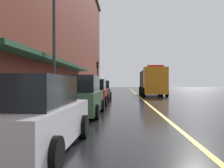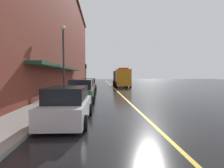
{
  "view_description": "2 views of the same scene",
  "coord_description": "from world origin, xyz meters",
  "px_view_note": "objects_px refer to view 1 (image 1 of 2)",
  "views": [
    {
      "loc": [
        -1.86,
        -4.29,
        1.54
      ],
      "look_at": [
        -2.92,
        21.52,
        1.39
      ],
      "focal_mm": 39.84,
      "sensor_mm": 36.0,
      "label": 1
    },
    {
      "loc": [
        -2.42,
        -7.15,
        2.27
      ],
      "look_at": [
        -0.57,
        18.32,
        0.88
      ],
      "focal_mm": 27.88,
      "sensor_mm": 36.0,
      "label": 2
    }
  ],
  "objects_px": {
    "utility_truck": "(152,82)",
    "street_lamp_left": "(54,35)",
    "parking_meter_0": "(85,88)",
    "parked_car_2": "(93,93)",
    "parked_car_0": "(30,116)",
    "parked_car_1": "(79,97)",
    "parked_car_3": "(101,90)",
    "parking_meter_1": "(77,89)",
    "traffic_light_near": "(98,71)"
  },
  "relations": [
    {
      "from": "utility_truck",
      "to": "street_lamp_left",
      "type": "relative_size",
      "value": 1.23
    },
    {
      "from": "parking_meter_0",
      "to": "street_lamp_left",
      "type": "bearing_deg",
      "value": -94.05
    },
    {
      "from": "parking_meter_0",
      "to": "parked_car_2",
      "type": "bearing_deg",
      "value": -76.03
    },
    {
      "from": "parked_car_0",
      "to": "parked_car_1",
      "type": "relative_size",
      "value": 0.93
    },
    {
      "from": "parked_car_1",
      "to": "parking_meter_0",
      "type": "height_order",
      "value": "parked_car_1"
    },
    {
      "from": "parked_car_0",
      "to": "parked_car_3",
      "type": "distance_m",
      "value": 17.95
    },
    {
      "from": "parked_car_3",
      "to": "parking_meter_1",
      "type": "distance_m",
      "value": 4.56
    },
    {
      "from": "parking_meter_1",
      "to": "parked_car_0",
      "type": "bearing_deg",
      "value": -84.01
    },
    {
      "from": "street_lamp_left",
      "to": "parked_car_1",
      "type": "bearing_deg",
      "value": -56.32
    },
    {
      "from": "parked_car_1",
      "to": "parked_car_3",
      "type": "relative_size",
      "value": 1.1
    },
    {
      "from": "street_lamp_left",
      "to": "parked_car_3",
      "type": "bearing_deg",
      "value": 76.74
    },
    {
      "from": "utility_truck",
      "to": "street_lamp_left",
      "type": "height_order",
      "value": "street_lamp_left"
    },
    {
      "from": "traffic_light_near",
      "to": "street_lamp_left",
      "type": "bearing_deg",
      "value": -91.92
    },
    {
      "from": "parked_car_2",
      "to": "parked_car_0",
      "type": "bearing_deg",
      "value": 179.91
    },
    {
      "from": "parked_car_1",
      "to": "parking_meter_1",
      "type": "relative_size",
      "value": 3.56
    },
    {
      "from": "parked_car_3",
      "to": "street_lamp_left",
      "type": "distance_m",
      "value": 9.61
    },
    {
      "from": "parking_meter_0",
      "to": "traffic_light_near",
      "type": "distance_m",
      "value": 11.4
    },
    {
      "from": "parking_meter_1",
      "to": "parked_car_3",
      "type": "bearing_deg",
      "value": 71.53
    },
    {
      "from": "parked_car_3",
      "to": "parking_meter_0",
      "type": "distance_m",
      "value": 1.48
    },
    {
      "from": "parked_car_1",
      "to": "parking_meter_1",
      "type": "distance_m",
      "value": 7.59
    },
    {
      "from": "parked_car_0",
      "to": "parking_meter_0",
      "type": "relative_size",
      "value": 3.31
    },
    {
      "from": "parked_car_2",
      "to": "parking_meter_0",
      "type": "bearing_deg",
      "value": 13.87
    },
    {
      "from": "parked_car_0",
      "to": "parked_car_1",
      "type": "distance_m",
      "value": 6.19
    },
    {
      "from": "parked_car_0",
      "to": "parked_car_1",
      "type": "bearing_deg",
      "value": 1.17
    },
    {
      "from": "parked_car_2",
      "to": "parking_meter_1",
      "type": "xyz_separation_m",
      "value": [
        -1.43,
        1.61,
        0.23
      ]
    },
    {
      "from": "utility_truck",
      "to": "parked_car_0",
      "type": "bearing_deg",
      "value": -12.41
    },
    {
      "from": "parked_car_2",
      "to": "parked_car_3",
      "type": "bearing_deg",
      "value": -0.26
    },
    {
      "from": "parked_car_2",
      "to": "parked_car_3",
      "type": "distance_m",
      "value": 5.93
    },
    {
      "from": "parked_car_0",
      "to": "utility_truck",
      "type": "distance_m",
      "value": 25.57
    },
    {
      "from": "parked_car_3",
      "to": "street_lamp_left",
      "type": "relative_size",
      "value": 0.62
    },
    {
      "from": "parked_car_1",
      "to": "utility_truck",
      "type": "height_order",
      "value": "utility_truck"
    },
    {
      "from": "parked_car_2",
      "to": "parked_car_3",
      "type": "xyz_separation_m",
      "value": [
        0.02,
        5.93,
        -0.02
      ]
    },
    {
      "from": "utility_truck",
      "to": "street_lamp_left",
      "type": "distance_m",
      "value": 17.65
    },
    {
      "from": "utility_truck",
      "to": "traffic_light_near",
      "type": "distance_m",
      "value": 8.3
    },
    {
      "from": "utility_truck",
      "to": "traffic_light_near",
      "type": "xyz_separation_m",
      "value": [
        -7.08,
        4.06,
        1.51
      ]
    },
    {
      "from": "parked_car_2",
      "to": "parking_meter_1",
      "type": "distance_m",
      "value": 2.16
    },
    {
      "from": "utility_truck",
      "to": "parking_meter_0",
      "type": "bearing_deg",
      "value": -44.47
    },
    {
      "from": "parked_car_3",
      "to": "traffic_light_near",
      "type": "relative_size",
      "value": 1.0
    },
    {
      "from": "parked_car_0",
      "to": "parked_car_3",
      "type": "xyz_separation_m",
      "value": [
        0.01,
        17.95,
        0.01
      ]
    },
    {
      "from": "traffic_light_near",
      "to": "parked_car_0",
      "type": "bearing_deg",
      "value": -87.3
    },
    {
      "from": "parked_car_1",
      "to": "traffic_light_near",
      "type": "bearing_deg",
      "value": 3.68
    },
    {
      "from": "parking_meter_0",
      "to": "street_lamp_left",
      "type": "distance_m",
      "value": 9.13
    },
    {
      "from": "parked_car_3",
      "to": "street_lamp_left",
      "type": "xyz_separation_m",
      "value": [
        -2.04,
        -8.67,
        3.6
      ]
    },
    {
      "from": "parked_car_1",
      "to": "parked_car_2",
      "type": "height_order",
      "value": "parked_car_1"
    },
    {
      "from": "parked_car_2",
      "to": "traffic_light_near",
      "type": "distance_m",
      "value": 17.16
    },
    {
      "from": "utility_truck",
      "to": "traffic_light_near",
      "type": "relative_size",
      "value": 1.99
    },
    {
      "from": "parked_car_1",
      "to": "utility_truck",
      "type": "bearing_deg",
      "value": -16.71
    },
    {
      "from": "street_lamp_left",
      "to": "traffic_light_near",
      "type": "distance_m",
      "value": 19.74
    },
    {
      "from": "parked_car_3",
      "to": "parking_meter_0",
      "type": "height_order",
      "value": "parked_car_3"
    },
    {
      "from": "parked_car_0",
      "to": "traffic_light_near",
      "type": "xyz_separation_m",
      "value": [
        -1.37,
        28.97,
        2.36
      ]
    }
  ]
}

